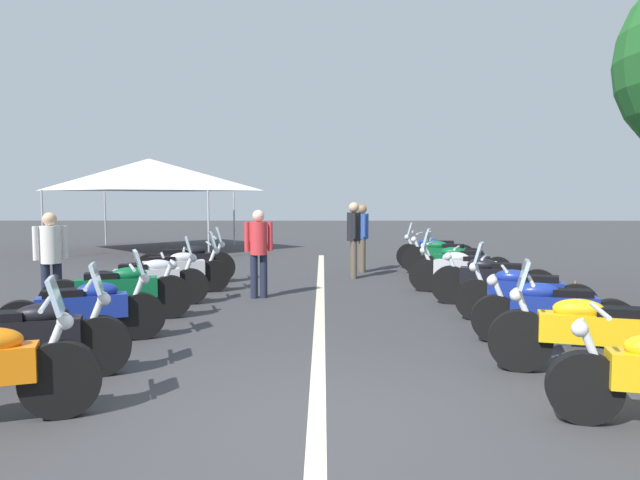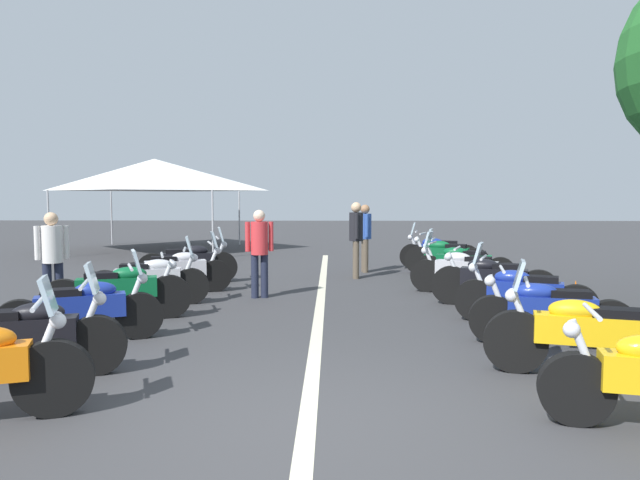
# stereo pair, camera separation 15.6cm
# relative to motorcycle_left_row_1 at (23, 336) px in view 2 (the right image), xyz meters

# --- Properties ---
(ground_plane) EXTENTS (80.00, 80.00, 0.00)m
(ground_plane) POSITION_rel_motorcycle_left_row_1_xyz_m (-1.23, -2.99, -0.47)
(ground_plane) COLOR #38383A
(lane_centre_stripe) EXTENTS (18.56, 0.16, 0.01)m
(lane_centre_stripe) POSITION_rel_motorcycle_left_row_1_xyz_m (3.41, -2.99, -0.47)
(lane_centre_stripe) COLOR beige
(lane_centre_stripe) RESTS_ON ground_plane
(motorcycle_left_row_1) EXTENTS (0.86, 2.06, 1.21)m
(motorcycle_left_row_1) POSITION_rel_motorcycle_left_row_1_xyz_m (0.00, 0.00, 0.00)
(motorcycle_left_row_1) COLOR black
(motorcycle_left_row_1) RESTS_ON ground_plane
(motorcycle_left_row_2) EXTENTS (1.00, 1.96, 1.20)m
(motorcycle_left_row_2) POSITION_rel_motorcycle_left_row_1_xyz_m (1.51, 0.02, -0.01)
(motorcycle_left_row_2) COLOR black
(motorcycle_left_row_2) RESTS_ON ground_plane
(motorcycle_left_row_3) EXTENTS (0.92, 2.16, 1.02)m
(motorcycle_left_row_3) POSITION_rel_motorcycle_left_row_1_xyz_m (2.87, 0.07, 0.00)
(motorcycle_left_row_3) COLOR black
(motorcycle_left_row_3) RESTS_ON ground_plane
(motorcycle_left_row_4) EXTENTS (0.74, 2.08, 1.21)m
(motorcycle_left_row_4) POSITION_rel_motorcycle_left_row_1_xyz_m (4.13, -0.01, -0.00)
(motorcycle_left_row_4) COLOR black
(motorcycle_left_row_4) RESTS_ON ground_plane
(motorcycle_left_row_5) EXTENTS (0.91, 2.12, 1.21)m
(motorcycle_left_row_5) POSITION_rel_motorcycle_left_row_1_xyz_m (5.38, -0.16, -0.00)
(motorcycle_left_row_5) COLOR black
(motorcycle_left_row_5) RESTS_ON ground_plane
(motorcycle_left_row_6) EXTENTS (0.81, 2.13, 1.23)m
(motorcycle_left_row_6) POSITION_rel_motorcycle_left_row_1_xyz_m (6.67, -0.07, 0.01)
(motorcycle_left_row_6) COLOR black
(motorcycle_left_row_6) RESTS_ON ground_plane
(motorcycle_right_row_1) EXTENTS (0.90, 2.15, 1.23)m
(motorcycle_right_row_1) POSITION_rel_motorcycle_left_row_1_xyz_m (0.18, -5.90, 0.01)
(motorcycle_right_row_1) COLOR black
(motorcycle_right_row_1) RESTS_ON ground_plane
(motorcycle_right_row_2) EXTENTS (0.80, 2.02, 0.99)m
(motorcycle_right_row_2) POSITION_rel_motorcycle_left_row_1_xyz_m (1.49, -5.97, -0.02)
(motorcycle_right_row_2) COLOR black
(motorcycle_right_row_2) RESTS_ON ground_plane
(motorcycle_right_row_3) EXTENTS (0.97, 1.97, 1.21)m
(motorcycle_right_row_3) POSITION_rel_motorcycle_left_row_1_xyz_m (2.74, -6.04, -0.00)
(motorcycle_right_row_3) COLOR black
(motorcycle_right_row_3) RESTS_ON ground_plane
(motorcycle_right_row_4) EXTENTS (0.97, 2.05, 1.02)m
(motorcycle_right_row_4) POSITION_rel_motorcycle_left_row_1_xyz_m (4.10, -5.97, 0.00)
(motorcycle_right_row_4) COLOR black
(motorcycle_right_row_4) RESTS_ON ground_plane
(motorcycle_right_row_5) EXTENTS (1.04, 2.09, 1.22)m
(motorcycle_right_row_5) POSITION_rel_motorcycle_left_row_1_xyz_m (5.38, -5.79, 0.00)
(motorcycle_right_row_5) COLOR black
(motorcycle_right_row_5) RESTS_ON ground_plane
(motorcycle_right_row_6) EXTENTS (0.91, 2.10, 1.19)m
(motorcycle_right_row_6) POSITION_rel_motorcycle_left_row_1_xyz_m (6.78, -6.05, -0.01)
(motorcycle_right_row_6) COLOR black
(motorcycle_right_row_6) RESTS_ON ground_plane
(motorcycle_right_row_7) EXTENTS (0.98, 1.96, 1.02)m
(motorcycle_right_row_7) POSITION_rel_motorcycle_left_row_1_xyz_m (8.13, -5.96, -0.00)
(motorcycle_right_row_7) COLOR black
(motorcycle_right_row_7) RESTS_ON ground_plane
(motorcycle_right_row_8) EXTENTS (0.78, 2.04, 1.21)m
(motorcycle_right_row_8) POSITION_rel_motorcycle_left_row_1_xyz_m (9.26, -5.98, 0.00)
(motorcycle_right_row_8) COLOR black
(motorcycle_right_row_8) RESTS_ON ground_plane
(traffic_cone_1) EXTENTS (0.36, 0.36, 0.61)m
(traffic_cone_1) POSITION_rel_motorcycle_left_row_1_xyz_m (3.10, -6.98, -0.18)
(traffic_cone_1) COLOR orange
(traffic_cone_1) RESTS_ON ground_plane
(bystander_1) EXTENTS (0.32, 0.52, 1.66)m
(bystander_1) POSITION_rel_motorcycle_left_row_1_xyz_m (4.91, -1.84, 0.50)
(bystander_1) COLOR #1E2338
(bystander_1) RESTS_ON ground_plane
(bystander_2) EXTENTS (0.53, 0.32, 1.77)m
(bystander_2) POSITION_rel_motorcycle_left_row_1_xyz_m (7.52, -3.76, 0.58)
(bystander_2) COLOR brown
(bystander_2) RESTS_ON ground_plane
(bystander_3) EXTENTS (0.34, 0.45, 1.65)m
(bystander_3) POSITION_rel_motorcycle_left_row_1_xyz_m (3.53, 1.41, 0.50)
(bystander_3) COLOR #1E2338
(bystander_3) RESTS_ON ground_plane
(bystander_4) EXTENTS (0.52, 0.32, 1.70)m
(bystander_4) POSITION_rel_motorcycle_left_row_1_xyz_m (8.61, -4.03, 0.53)
(bystander_4) COLOR brown
(bystander_4) RESTS_ON ground_plane
(event_tent) EXTENTS (5.62, 5.62, 3.20)m
(event_tent) POSITION_rel_motorcycle_left_row_1_xyz_m (14.20, 2.97, 2.18)
(event_tent) COLOR white
(event_tent) RESTS_ON ground_plane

